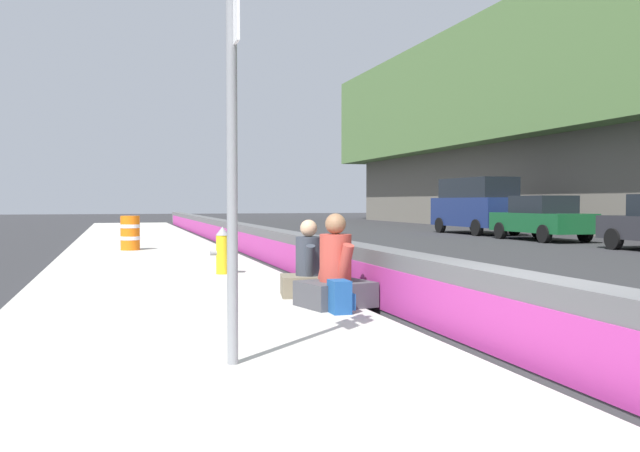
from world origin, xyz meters
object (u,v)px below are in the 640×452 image
at_px(seated_person_middle, 309,272).
at_px(construction_barrel, 130,233).
at_px(route_sign_post, 232,113).
at_px(seated_person_foreground, 335,277).
at_px(backpack, 340,297).
at_px(parked_car_midline, 476,204).
at_px(parked_car_fourth, 542,218).
at_px(fire_hydrant, 223,250).

height_order(seated_person_middle, construction_barrel, seated_person_middle).
height_order(route_sign_post, seated_person_foreground, route_sign_post).
distance_m(seated_person_middle, backpack, 1.60).
bearing_deg(parked_car_midline, seated_person_foreground, 146.48).
distance_m(backpack, parked_car_fourth, 19.68).
bearing_deg(route_sign_post, seated_person_middle, -24.11).
xyz_separation_m(route_sign_post, seated_person_middle, (3.80, -1.70, -1.73)).
bearing_deg(seated_person_middle, route_sign_post, 155.89).
distance_m(fire_hydrant, parked_car_midline, 20.73).
xyz_separation_m(seated_person_middle, parked_car_midline, (18.68, -13.14, 0.87)).
height_order(seated_person_foreground, construction_barrel, seated_person_foreground).
bearing_deg(backpack, seated_person_foreground, -11.48).
height_order(seated_person_middle, backpack, seated_person_middle).
distance_m(seated_person_middle, parked_car_midline, 22.85).
distance_m(route_sign_post, seated_person_middle, 4.51).
distance_m(route_sign_post, parked_car_fourth, 22.47).
xyz_separation_m(seated_person_middle, construction_barrel, (10.31, 2.29, 0.14)).
bearing_deg(route_sign_post, backpack, -36.85).
height_order(construction_barrel, parked_car_fourth, parked_car_fourth).
xyz_separation_m(backpack, parked_car_fourth, (14.83, -12.91, 0.53)).
relative_size(route_sign_post, construction_barrel, 3.79).
bearing_deg(parked_car_midline, seated_person_middle, 144.88).
relative_size(seated_person_middle, construction_barrel, 1.15).
bearing_deg(fire_hydrant, seated_person_foreground, -169.40).
relative_size(seated_person_foreground, seated_person_middle, 1.10).
bearing_deg(seated_person_middle, backpack, 178.43).
height_order(seated_person_middle, parked_car_fourth, parked_car_fourth).
height_order(route_sign_post, seated_person_middle, route_sign_post).
bearing_deg(fire_hydrant, seated_person_middle, -167.21).
bearing_deg(parked_car_fourth, backpack, 138.96).
bearing_deg(seated_person_foreground, route_sign_post, 147.27).
bearing_deg(seated_person_foreground, parked_car_midline, -33.52).
relative_size(fire_hydrant, construction_barrel, 0.93).
bearing_deg(construction_barrel, parked_car_fourth, -79.04).
distance_m(fire_hydrant, parked_car_fourth, 16.87).
bearing_deg(parked_car_midline, route_sign_post, 146.57).
height_order(route_sign_post, parked_car_fourth, route_sign_post).
bearing_deg(seated_person_foreground, backpack, 168.52).
height_order(route_sign_post, fire_hydrant, route_sign_post).
xyz_separation_m(route_sign_post, backpack, (2.21, -1.66, -1.88)).
relative_size(seated_person_middle, parked_car_fourth, 0.24).
relative_size(seated_person_middle, parked_car_midline, 0.21).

